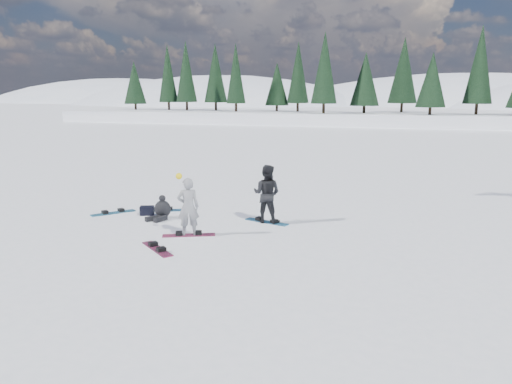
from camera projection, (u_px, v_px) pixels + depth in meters
ground at (239, 231)px, 14.77m from camera, size 420.00×420.00×0.00m
alpine_backdrop at (374, 140)px, 197.50m from camera, size 412.50×227.00×53.20m
snowboarder_woman at (188, 207)px, 14.11m from camera, size 0.73×0.63×1.83m
snowboarder_man at (267, 194)px, 15.59m from camera, size 0.93×0.74×1.84m
seated_rider at (162, 209)px, 16.22m from camera, size 0.69×1.00×0.77m
gear_bag at (147, 211)px, 16.69m from camera, size 0.53×0.45×0.30m
snowboard_woman at (189, 235)px, 14.27m from camera, size 1.48×0.87×0.03m
snowboard_man at (267, 222)px, 15.77m from camera, size 1.52×0.70×0.03m
snowboard_loose_a at (113, 213)px, 16.95m from camera, size 1.13×1.37×0.03m
snowboard_loose_b at (157, 249)px, 13.01m from camera, size 1.34×1.17×0.03m
snowboard_loose_c at (162, 211)px, 17.27m from camera, size 1.46×0.93×0.03m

